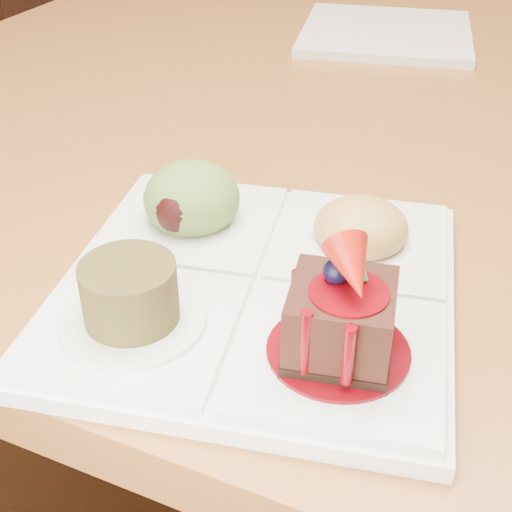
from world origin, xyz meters
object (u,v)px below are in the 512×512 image
at_px(dining_table, 377,53).
at_px(chair_left, 99,74).
at_px(sampler_plate, 254,269).
at_px(second_plate, 386,33).

distance_m(dining_table, chair_left, 0.70).
bearing_deg(sampler_plate, dining_table, 87.64).
xyz_separation_m(dining_table, chair_left, (-0.66, 0.14, -0.18)).
relative_size(sampler_plate, second_plate, 1.37).
relative_size(dining_table, chair_left, 2.03).
bearing_deg(dining_table, sampler_plate, -80.83).
bearing_deg(second_plate, dining_table, 108.51).
bearing_deg(dining_table, chair_left, 167.68).
height_order(sampler_plate, second_plate, sampler_plate).
height_order(chair_left, second_plate, chair_left).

